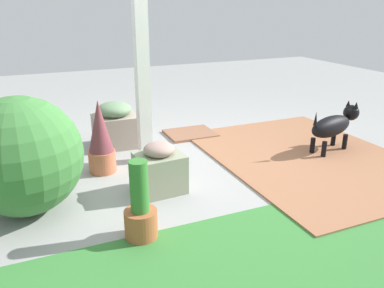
% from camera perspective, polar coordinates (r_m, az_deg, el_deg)
% --- Properties ---
extents(ground_plane, '(12.00, 12.00, 0.00)m').
position_cam_1_polar(ground_plane, '(3.87, 0.31, -2.88)').
color(ground_plane, gray).
extents(brick_path, '(1.80, 2.40, 0.02)m').
position_cam_1_polar(brick_path, '(4.18, 16.44, -1.77)').
color(brick_path, '#986344').
rests_on(brick_path, ground).
extents(porch_pillar, '(0.12, 0.12, 2.13)m').
position_cam_1_polar(porch_pillar, '(3.70, -7.38, 13.08)').
color(porch_pillar, white).
rests_on(porch_pillar, ground).
extents(stone_planter_nearest, '(0.48, 0.42, 0.49)m').
position_cam_1_polar(stone_planter_nearest, '(4.35, -11.09, 2.69)').
color(stone_planter_nearest, gray).
rests_on(stone_planter_nearest, ground).
extents(stone_planter_mid, '(0.40, 0.35, 0.43)m').
position_cam_1_polar(stone_planter_mid, '(3.26, -4.71, -3.67)').
color(stone_planter_mid, gray).
rests_on(stone_planter_mid, ground).
extents(round_shrub, '(0.88, 0.88, 0.88)m').
position_cam_1_polar(round_shrub, '(3.12, -23.47, -1.64)').
color(round_shrub, '#397335').
rests_on(round_shrub, ground).
extents(terracotta_pot_tall, '(0.22, 0.22, 0.56)m').
position_cam_1_polar(terracotta_pot_tall, '(2.66, -7.51, -9.64)').
color(terracotta_pot_tall, '#A65933').
rests_on(terracotta_pot_tall, ground).
extents(terracotta_pot_spiky, '(0.25, 0.25, 0.69)m').
position_cam_1_polar(terracotta_pot_spiky, '(3.68, -13.15, 0.80)').
color(terracotta_pot_spiky, '#BF6645').
rests_on(terracotta_pot_spiky, ground).
extents(dog, '(0.73, 0.33, 0.50)m').
position_cam_1_polar(dog, '(4.35, 19.94, 2.62)').
color(dog, black).
rests_on(dog, ground).
extents(doormat, '(0.57, 0.48, 0.03)m').
position_cam_1_polar(doormat, '(4.69, -0.25, 1.54)').
color(doormat, brown).
rests_on(doormat, ground).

